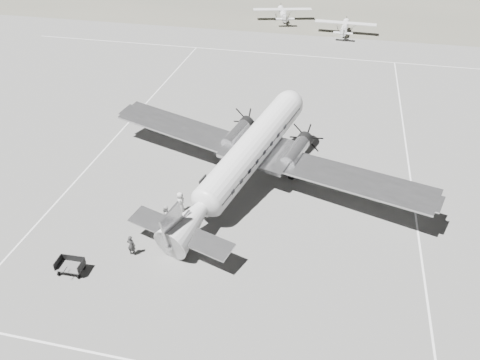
% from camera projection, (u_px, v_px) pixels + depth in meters
% --- Properties ---
extents(ground, '(260.00, 260.00, 0.00)m').
position_uv_depth(ground, '(265.00, 224.00, 37.74)').
color(ground, slate).
rests_on(ground, ground).
extents(taxi_line_right, '(0.15, 80.00, 0.01)m').
position_uv_depth(taxi_line_right, '(420.00, 246.00, 35.58)').
color(taxi_line_right, silver).
rests_on(taxi_line_right, ground).
extents(taxi_line_left, '(0.15, 60.00, 0.01)m').
position_uv_depth(taxi_line_left, '(113.00, 140.00, 49.03)').
color(taxi_line_left, silver).
rests_on(taxi_line_left, ground).
extents(taxi_line_horizon, '(90.00, 0.15, 0.01)m').
position_uv_depth(taxi_line_horizon, '(312.00, 56.00, 69.92)').
color(taxi_line_horizon, silver).
rests_on(taxi_line_horizon, ground).
extents(dc3_airliner, '(37.21, 31.02, 6.07)m').
position_uv_depth(dc3_airliner, '(245.00, 159.00, 40.19)').
color(dc3_airliner, silver).
rests_on(dc3_airliner, ground).
extents(light_plane_left, '(12.55, 11.11, 2.22)m').
position_uv_depth(light_plane_left, '(283.00, 14.00, 84.96)').
color(light_plane_left, silver).
rests_on(light_plane_left, ground).
extents(light_plane_right, '(10.56, 8.72, 2.12)m').
position_uv_depth(light_plane_right, '(345.00, 28.00, 78.22)').
color(light_plane_right, silver).
rests_on(light_plane_right, ground).
extents(baggage_cart_near, '(1.83, 1.61, 0.86)m').
position_uv_depth(baggage_cart_near, '(164.00, 222.00, 37.26)').
color(baggage_cart_near, '#525252').
rests_on(baggage_cart_near, ground).
extents(baggage_cart_far, '(2.00, 1.45, 1.10)m').
position_uv_depth(baggage_cart_far, '(70.00, 266.00, 33.05)').
color(baggage_cart_far, '#525252').
rests_on(baggage_cart_far, ground).
extents(ground_crew, '(0.66, 0.44, 1.76)m').
position_uv_depth(ground_crew, '(131.00, 245.00, 34.38)').
color(ground_crew, '#2B2B2B').
rests_on(ground_crew, ground).
extents(ramp_agent, '(0.80, 0.95, 1.75)m').
position_uv_depth(ramp_agent, '(167.00, 215.00, 37.35)').
color(ramp_agent, silver).
rests_on(ramp_agent, ground).
extents(passenger, '(0.66, 0.97, 1.91)m').
position_uv_depth(passenger, '(181.00, 202.00, 38.58)').
color(passenger, silver).
rests_on(passenger, ground).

